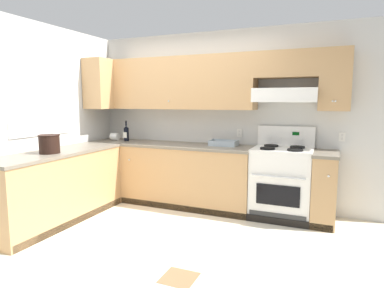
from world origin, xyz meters
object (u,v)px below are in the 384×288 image
bowl (224,144)px  bucket (49,143)px  stove (281,182)px  paper_towel_roll (115,137)px  wine_bottle (126,133)px

bowl → bucket: (-1.74, -1.49, 0.09)m
stove → paper_towel_roll: stove is taller
stove → paper_towel_roll: bearing=179.3°
wine_bottle → paper_towel_roll: wine_bottle is taller
bowl → paper_towel_roll: size_ratio=2.94×
stove → paper_towel_roll: (-2.66, 0.03, 0.49)m
stove → bowl: size_ratio=3.12×
stove → wine_bottle: wine_bottle is taller
stove → bowl: (-0.83, 0.09, 0.46)m
bucket → paper_towel_roll: 1.43m
wine_bottle → paper_towel_roll: 0.25m
wine_bottle → bowl: bearing=2.8°
bowl → paper_towel_roll: 1.83m
stove → bowl: bearing=174.0°
bucket → paper_towel_roll: (-0.08, 1.43, -0.06)m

